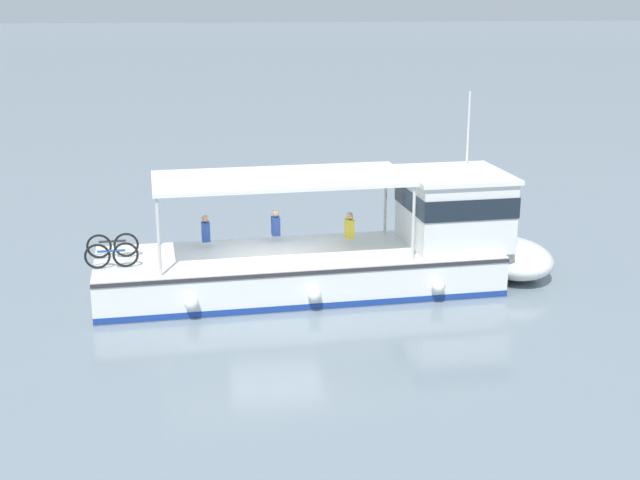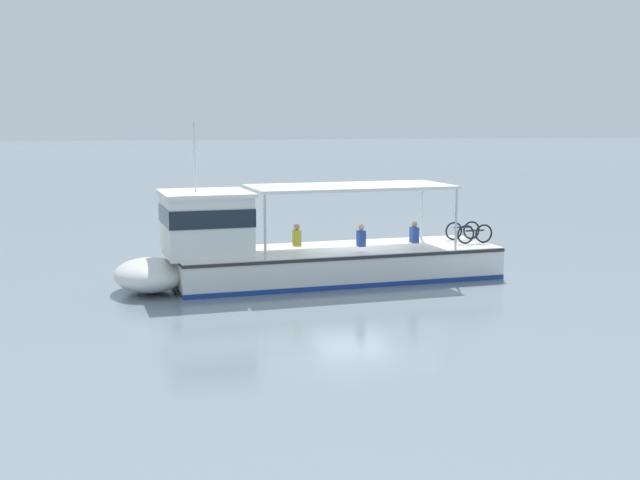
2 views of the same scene
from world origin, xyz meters
name	(u,v)px [view 2 (image 2 of 2)]	position (x,y,z in m)	size (l,w,h in m)	color
ground_plane	(352,276)	(0.00, 0.00, 0.00)	(400.00, 400.00, 0.00)	gray
ferry_main	(291,253)	(-0.64, 2.28, 1.02)	(4.19, 12.99, 5.32)	white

